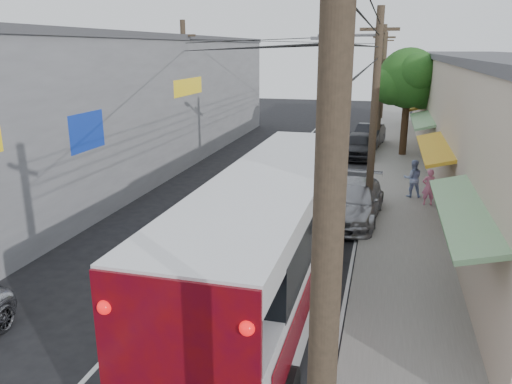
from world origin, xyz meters
TOP-DOWN VIEW (x-y plane):
  - sidewalk at (6.50, 20.00)m, footprint 3.00×80.00m
  - building_right at (10.99, 22.00)m, footprint 7.09×40.00m
  - building_left at (-8.50, 18.00)m, footprint 7.20×36.00m
  - utility_poles at (3.13, 20.33)m, footprint 11.80×45.28m
  - street_tree at (6.87, 26.02)m, footprint 4.40×4.00m
  - coach_bus at (3.00, 5.88)m, footprint 2.95×12.45m
  - parked_suv at (4.60, 13.00)m, footprint 2.51×5.33m
  - parked_car_mid at (4.14, 24.94)m, footprint 1.92×4.61m
  - parked_car_far at (4.60, 28.58)m, footprint 2.25×4.84m
  - pedestrian_near at (7.60, 15.39)m, footprint 0.62×0.46m
  - pedestrian_far at (6.99, 16.48)m, footprint 0.89×0.74m

SIDE VIEW (x-z plane):
  - sidewalk at x=6.50m, z-range 0.00..0.12m
  - parked_suv at x=4.60m, z-range 0.00..1.50m
  - parked_car_far at x=4.60m, z-range 0.00..1.54m
  - parked_car_mid at x=4.14m, z-range 0.00..1.56m
  - pedestrian_near at x=7.60m, z-range 0.12..1.68m
  - pedestrian_far at x=6.99m, z-range 0.12..1.81m
  - coach_bus at x=3.00m, z-range 0.06..3.64m
  - building_right at x=10.99m, z-range 0.03..6.28m
  - building_left at x=-8.50m, z-range 0.03..7.28m
  - utility_poles at x=3.13m, z-range 0.13..8.13m
  - street_tree at x=6.87m, z-range 1.37..7.97m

